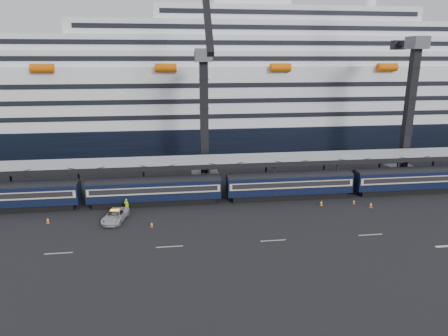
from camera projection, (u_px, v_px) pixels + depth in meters
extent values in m
plane|color=black|center=(370.00, 221.00, 52.09)|extent=(260.00, 260.00, 0.00)
cube|color=beige|center=(59.00, 253.00, 43.45)|extent=(3.00, 0.15, 0.02)
cube|color=beige|center=(170.00, 247.00, 44.97)|extent=(3.00, 0.15, 0.02)
cube|color=beige|center=(273.00, 240.00, 46.49)|extent=(3.00, 0.15, 0.02)
cube|color=beige|center=(370.00, 235.00, 48.01)|extent=(3.00, 0.15, 0.02)
cube|color=beige|center=(446.00, 246.00, 45.07)|extent=(2.50, 0.40, 0.02)
cube|color=black|center=(10.00, 208.00, 55.44)|extent=(17.48, 2.40, 0.90)
cube|color=black|center=(8.00, 196.00, 54.97)|extent=(19.00, 2.80, 2.70)
cube|color=beige|center=(8.00, 194.00, 54.89)|extent=(18.62, 2.92, 1.05)
cube|color=black|center=(8.00, 193.00, 54.88)|extent=(17.86, 2.98, 0.70)
cube|color=black|center=(7.00, 185.00, 54.57)|extent=(19.00, 2.50, 0.35)
cube|color=black|center=(155.00, 201.00, 57.98)|extent=(17.48, 2.40, 0.90)
cube|color=black|center=(155.00, 190.00, 57.50)|extent=(19.00, 2.80, 2.70)
cube|color=beige|center=(155.00, 188.00, 57.42)|extent=(18.62, 2.92, 1.05)
cube|color=black|center=(155.00, 187.00, 57.41)|extent=(17.86, 2.98, 0.70)
cube|color=black|center=(154.00, 180.00, 57.11)|extent=(19.00, 2.50, 0.35)
cube|color=black|center=(289.00, 195.00, 60.51)|extent=(17.48, 2.40, 0.90)
cube|color=black|center=(289.00, 184.00, 60.04)|extent=(19.00, 2.80, 2.70)
cube|color=beige|center=(289.00, 182.00, 59.96)|extent=(18.62, 2.92, 1.05)
cube|color=black|center=(289.00, 182.00, 59.94)|extent=(17.86, 2.98, 0.70)
cube|color=black|center=(290.00, 174.00, 59.64)|extent=(19.00, 2.50, 0.35)
cube|color=black|center=(411.00, 190.00, 63.05)|extent=(17.48, 2.40, 0.90)
cube|color=black|center=(413.00, 179.00, 62.57)|extent=(19.00, 2.80, 2.70)
cube|color=beige|center=(413.00, 177.00, 62.49)|extent=(18.62, 2.92, 1.05)
cube|color=black|center=(413.00, 177.00, 62.48)|extent=(17.86, 2.98, 0.70)
cube|color=black|center=(414.00, 170.00, 62.17)|extent=(19.00, 2.50, 0.35)
cube|color=gray|center=(331.00, 156.00, 64.04)|extent=(130.00, 6.00, 0.25)
cube|color=black|center=(339.00, 162.00, 61.25)|extent=(130.00, 0.25, 0.70)
cube|color=black|center=(324.00, 153.00, 66.99)|extent=(130.00, 0.25, 0.70)
cube|color=black|center=(11.00, 179.00, 61.10)|extent=(0.25, 0.25, 5.40)
cube|color=black|center=(70.00, 187.00, 57.01)|extent=(0.25, 0.25, 5.40)
cube|color=black|center=(79.00, 176.00, 62.36)|extent=(0.25, 0.25, 5.40)
cube|color=black|center=(141.00, 185.00, 58.28)|extent=(0.25, 0.25, 5.40)
cube|color=black|center=(144.00, 174.00, 63.63)|extent=(0.25, 0.25, 5.40)
cube|color=black|center=(209.00, 182.00, 59.54)|extent=(0.25, 0.25, 5.40)
cube|color=black|center=(206.00, 172.00, 64.90)|extent=(0.25, 0.25, 5.40)
cube|color=black|center=(275.00, 179.00, 60.81)|extent=(0.25, 0.25, 5.40)
cube|color=black|center=(266.00, 170.00, 66.16)|extent=(0.25, 0.25, 5.40)
cube|color=black|center=(337.00, 177.00, 62.08)|extent=(0.25, 0.25, 5.40)
cube|color=black|center=(324.00, 168.00, 67.43)|extent=(0.25, 0.25, 5.40)
cube|color=black|center=(397.00, 175.00, 63.35)|extent=(0.25, 0.25, 5.40)
cube|color=black|center=(379.00, 166.00, 68.70)|extent=(0.25, 0.25, 5.40)
cube|color=black|center=(433.00, 164.00, 69.97)|extent=(0.25, 0.25, 5.40)
cube|color=black|center=(279.00, 132.00, 95.13)|extent=(200.00, 28.00, 7.00)
cube|color=white|center=(280.00, 92.00, 92.62)|extent=(190.00, 26.88, 12.00)
cube|color=white|center=(281.00, 59.00, 90.63)|extent=(160.00, 24.64, 3.00)
cube|color=black|center=(298.00, 59.00, 78.81)|extent=(153.60, 0.12, 0.90)
cube|color=white|center=(282.00, 45.00, 89.84)|extent=(124.00, 21.84, 3.00)
cube|color=black|center=(297.00, 43.00, 79.35)|extent=(119.04, 0.12, 0.90)
cube|color=white|center=(282.00, 31.00, 89.04)|extent=(90.00, 19.04, 3.00)
cube|color=black|center=(295.00, 28.00, 79.90)|extent=(86.40, 0.12, 0.90)
cube|color=white|center=(283.00, 16.00, 88.25)|extent=(56.00, 16.24, 3.00)
cube|color=black|center=(294.00, 12.00, 80.44)|extent=(53.76, 0.12, 0.90)
cube|color=white|center=(248.00, 4.00, 86.57)|extent=(16.00, 12.00, 2.50)
cylinder|color=white|center=(369.00, 3.00, 89.99)|extent=(2.80, 2.80, 3.00)
cylinder|color=#E25D07|center=(42.00, 68.00, 71.58)|extent=(4.00, 1.60, 1.60)
cylinder|color=#E25D07|center=(166.00, 68.00, 74.37)|extent=(4.00, 1.60, 1.60)
cylinder|color=#E25D07|center=(280.00, 68.00, 77.15)|extent=(4.00, 1.60, 1.60)
cylinder|color=#E25D07|center=(387.00, 67.00, 79.94)|extent=(4.00, 1.60, 1.60)
cube|color=#4B4E53|center=(205.00, 178.00, 67.45)|extent=(4.50, 4.50, 2.00)
cube|color=black|center=(204.00, 119.00, 64.80)|extent=(1.30, 1.30, 18.00)
cube|color=#4B4E53|center=(203.00, 55.00, 62.16)|extent=(2.60, 3.20, 2.00)
cube|color=black|center=(206.00, 3.00, 54.80)|extent=(0.90, 12.26, 14.37)
cube|color=black|center=(202.00, 55.00, 64.56)|extent=(0.90, 5.04, 0.90)
cube|color=black|center=(201.00, 57.00, 67.03)|extent=(2.20, 1.60, 1.60)
cube|color=#4B4E53|center=(401.00, 172.00, 70.93)|extent=(4.50, 4.50, 2.00)
cube|color=black|center=(409.00, 110.00, 68.02)|extent=(1.30, 1.30, 20.00)
cube|color=#4B4E53|center=(417.00, 43.00, 65.11)|extent=(2.60, 3.20, 2.00)
cube|color=black|center=(407.00, 43.00, 67.78)|extent=(0.90, 5.60, 0.90)
cube|color=black|center=(398.00, 45.00, 70.51)|extent=(2.20, 1.60, 1.60)
imported|color=#ABADB3|center=(115.00, 216.00, 51.89)|extent=(3.46, 5.66, 1.47)
imported|color=#B2E60C|center=(127.00, 205.00, 54.97)|extent=(0.79, 0.62, 1.89)
cube|color=#E25D07|center=(48.00, 223.00, 51.44)|extent=(0.40, 0.40, 0.04)
cone|color=#E25D07|center=(48.00, 220.00, 51.34)|extent=(0.34, 0.34, 0.77)
cylinder|color=white|center=(48.00, 220.00, 51.34)|extent=(0.29, 0.29, 0.13)
cube|color=#E25D07|center=(152.00, 227.00, 50.28)|extent=(0.35, 0.35, 0.04)
cone|color=#E25D07|center=(152.00, 224.00, 50.19)|extent=(0.30, 0.30, 0.67)
cylinder|color=white|center=(152.00, 224.00, 50.19)|extent=(0.25, 0.25, 0.11)
cube|color=#E25D07|center=(321.00, 205.00, 57.58)|extent=(0.43, 0.43, 0.05)
cone|color=#E25D07|center=(321.00, 203.00, 57.46)|extent=(0.36, 0.36, 0.82)
cylinder|color=white|center=(321.00, 203.00, 57.46)|extent=(0.31, 0.31, 0.14)
cube|color=#E25D07|center=(354.00, 204.00, 58.23)|extent=(0.34, 0.34, 0.04)
cone|color=#E25D07|center=(354.00, 202.00, 58.14)|extent=(0.29, 0.29, 0.64)
cylinder|color=white|center=(354.00, 202.00, 58.14)|extent=(0.24, 0.24, 0.11)
cube|color=#E25D07|center=(371.00, 207.00, 56.87)|extent=(0.41, 0.41, 0.04)
cone|color=#E25D07|center=(371.00, 204.00, 56.77)|extent=(0.35, 0.35, 0.78)
cylinder|color=white|center=(371.00, 204.00, 56.77)|extent=(0.29, 0.29, 0.13)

